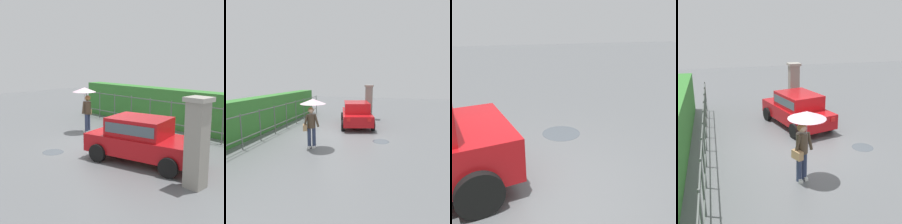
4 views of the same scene
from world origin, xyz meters
TOP-DOWN VIEW (x-y plane):
  - ground_plane at (0.00, 0.00)m, footprint 40.00×40.00m
  - car at (2.14, -0.46)m, footprint 3.98×2.54m
  - pedestrian at (-2.28, 0.67)m, footprint 1.06×1.06m
  - gate_pillar at (4.48, -0.97)m, footprint 0.60×0.60m
  - fence_section at (-0.12, 3.39)m, footprint 11.21×0.05m
  - hedge_row at (-0.12, 4.42)m, footprint 12.16×0.90m
  - puddle_near at (-0.71, -2.09)m, footprint 0.78×0.78m

SIDE VIEW (x-z plane):
  - ground_plane at x=0.00m, z-range 0.00..0.00m
  - puddle_near at x=-0.71m, z-range 0.00..0.00m
  - car at x=2.14m, z-range 0.06..1.54m
  - fence_section at x=-0.12m, z-range 0.08..1.58m
  - hedge_row at x=-0.12m, z-range 0.00..1.90m
  - gate_pillar at x=4.48m, z-range 0.03..2.45m
  - pedestrian at x=-2.28m, z-range 0.54..2.62m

